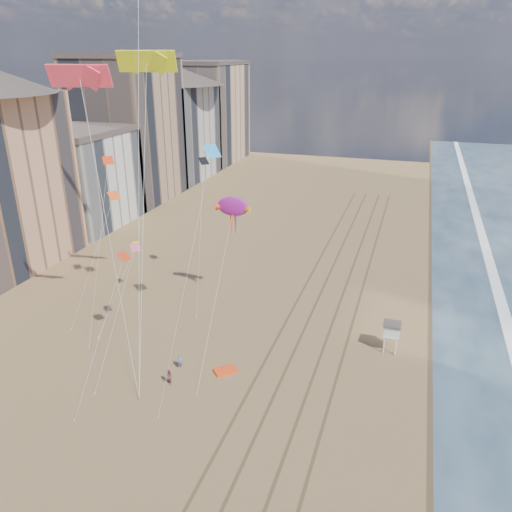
% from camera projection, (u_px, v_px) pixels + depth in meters
% --- Properties ---
extents(wet_sand, '(260.00, 260.00, 0.00)m').
position_uv_depth(wet_sand, '(467.00, 308.00, 60.98)').
color(wet_sand, '#42301E').
rests_on(wet_sand, ground).
extents(foam, '(260.00, 260.00, 0.00)m').
position_uv_depth(foam, '(504.00, 313.00, 59.78)').
color(foam, white).
rests_on(foam, ground).
extents(tracks, '(7.68, 120.00, 0.01)m').
position_uv_depth(tracks, '(318.00, 327.00, 56.88)').
color(tracks, brown).
rests_on(tracks, ground).
extents(buildings, '(34.72, 131.35, 29.00)m').
position_uv_depth(buildings, '(113.00, 138.00, 96.88)').
color(buildings, '#C6B284').
rests_on(buildings, ground).
extents(lifeguard_stand, '(1.81, 1.81, 3.27)m').
position_uv_depth(lifeguard_stand, '(392.00, 330.00, 51.34)').
color(lifeguard_stand, white).
rests_on(lifeguard_stand, ground).
extents(grounded_kite, '(2.53, 2.48, 0.25)m').
position_uv_depth(grounded_kite, '(225.00, 371.00, 48.81)').
color(grounded_kite, '#FB4215').
rests_on(grounded_kite, ground).
extents(show_kite, '(4.12, 9.17, 21.22)m').
position_uv_depth(show_kite, '(233.00, 207.00, 56.71)').
color(show_kite, '#951682').
rests_on(show_kite, ground).
extents(kite_flyer_a, '(0.65, 0.60, 1.49)m').
position_uv_depth(kite_flyer_a, '(180.00, 362.00, 49.16)').
color(kite_flyer_a, slate).
rests_on(kite_flyer_a, ground).
extents(kite_flyer_b, '(0.97, 0.91, 1.59)m').
position_uv_depth(kite_flyer_b, '(169.00, 377.00, 46.72)').
color(kite_flyer_b, '#8D474F').
rests_on(kite_flyer_b, ground).
extents(parafoils, '(7.83, 11.29, 14.71)m').
position_uv_depth(parafoils, '(124.00, 15.00, 44.42)').
color(parafoils, black).
rests_on(parafoils, ground).
extents(small_kites, '(17.37, 17.20, 14.08)m').
position_uv_depth(small_kites, '(151.00, 192.00, 52.41)').
color(small_kites, red).
rests_on(small_kites, ground).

